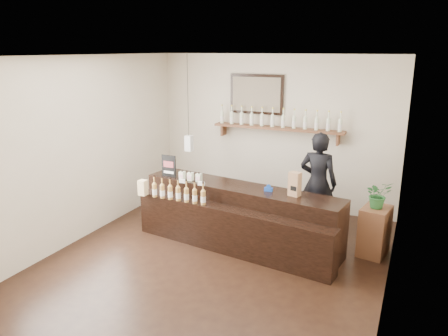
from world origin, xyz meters
The scene contains 10 objects.
ground centered at (0.00, 0.00, 0.00)m, with size 5.00×5.00×0.00m, color black.
room_shell centered at (0.00, 0.00, 1.70)m, with size 5.00×5.00×5.00m.
back_wall_decor centered at (-0.15, 2.37, 1.76)m, with size 2.66×0.96×1.69m.
counter centered at (0.06, 0.58, 0.42)m, with size 3.22×1.28×1.04m.
promo_sign centered at (-1.18, 0.70, 1.06)m, with size 0.25×0.03×0.35m.
paper_bag centered at (0.92, 0.60, 1.06)m, with size 0.18×0.16×0.34m.
tape_dispenser centered at (0.53, 0.64, 0.93)m, with size 0.12×0.05×0.10m.
side_cabinet centered at (2.00, 1.06, 0.36)m, with size 0.44×0.55×0.71m.
potted_plant centered at (2.00, 1.06, 0.91)m, with size 0.35×0.30×0.39m, color #27622C.
shopkeeper centered at (1.05, 1.55, 0.93)m, with size 0.68×0.44×1.86m, color black.
Camera 1 is at (2.41, -5.11, 2.89)m, focal length 35.00 mm.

